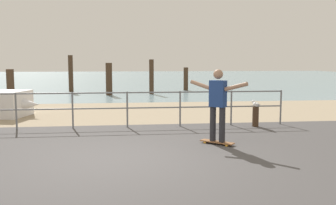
# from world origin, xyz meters

# --- Properties ---
(ground_plane) EXTENTS (24.00, 10.00, 0.04)m
(ground_plane) POSITION_xyz_m (0.00, -1.00, 0.00)
(ground_plane) COLOR #474444
(ground_plane) RESTS_ON ground
(beach_strip) EXTENTS (24.00, 6.00, 0.04)m
(beach_strip) POSITION_xyz_m (0.00, 7.00, 0.00)
(beach_strip) COLOR tan
(beach_strip) RESTS_ON ground
(sea_surface) EXTENTS (72.00, 50.00, 0.04)m
(sea_surface) POSITION_xyz_m (0.00, 35.00, 0.00)
(sea_surface) COLOR #75939E
(sea_surface) RESTS_ON ground
(railing_fence) EXTENTS (10.76, 0.05, 1.05)m
(railing_fence) POSITION_xyz_m (-0.71, 3.60, 0.69)
(railing_fence) COLOR slate
(railing_fence) RESTS_ON ground
(skateboard) EXTENTS (0.72, 0.69, 0.08)m
(skateboard) POSITION_xyz_m (2.07, 1.12, 0.07)
(skateboard) COLOR brown
(skateboard) RESTS_ON ground
(skateboarder) EXTENTS (1.12, 1.05, 1.65)m
(skateboarder) POSITION_xyz_m (2.07, 1.12, 1.02)
(skateboarder) COLOR #26262B
(skateboarder) RESTS_ON skateboard
(bollard_short) EXTENTS (0.18, 0.18, 0.60)m
(bollard_short) POSITION_xyz_m (3.75, 3.30, 0.30)
(bollard_short) COLOR #422D1E
(bollard_short) RESTS_ON ground
(seagull) EXTENTS (0.16, 0.49, 0.18)m
(seagull) POSITION_xyz_m (3.75, 3.31, 0.67)
(seagull) COLOR white
(seagull) RESTS_ON bollard_short
(groyne_post_0) EXTENTS (0.37, 0.37, 1.50)m
(groyne_post_0) POSITION_xyz_m (-5.59, 12.35, 0.75)
(groyne_post_0) COLOR #422D1E
(groyne_post_0) RESTS_ON ground
(groyne_post_1) EXTENTS (0.28, 0.28, 2.25)m
(groyne_post_1) POSITION_xyz_m (-3.20, 16.54, 1.13)
(groyne_post_1) COLOR #422D1E
(groyne_post_1) RESTS_ON ground
(groyne_post_2) EXTENTS (0.35, 0.35, 1.80)m
(groyne_post_2) POSITION_xyz_m (-0.81, 14.02, 0.90)
(groyne_post_2) COLOR #422D1E
(groyne_post_2) RESTS_ON ground
(groyne_post_3) EXTENTS (0.26, 0.26, 1.99)m
(groyne_post_3) POSITION_xyz_m (1.58, 14.44, 1.00)
(groyne_post_3) COLOR #422D1E
(groyne_post_3) RESTS_ON ground
(groyne_post_4) EXTENTS (0.29, 0.29, 1.49)m
(groyne_post_4) POSITION_xyz_m (3.97, 16.80, 0.75)
(groyne_post_4) COLOR #422D1E
(groyne_post_4) RESTS_ON ground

